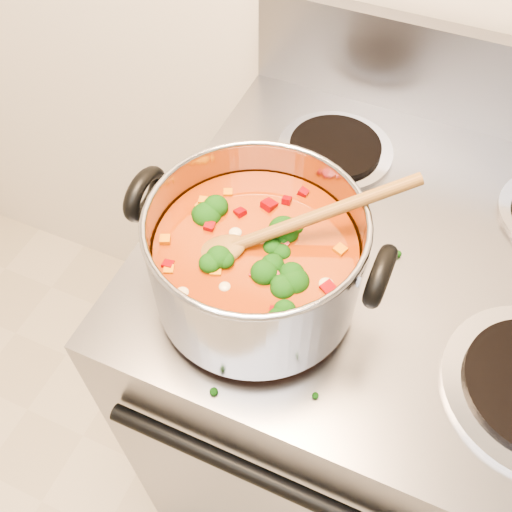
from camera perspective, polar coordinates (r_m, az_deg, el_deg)
The scene contains 4 objects.
electric_range at distance 1.21m, azimuth 11.23°, elevation -12.70°, with size 0.74×0.67×1.08m.
stockpot at distance 0.69m, azimuth -0.01°, elevation -0.32°, with size 0.31×0.26×0.16m.
wooden_spoon at distance 0.65m, azimuth 1.30°, elevation 2.27°, with size 0.24×0.18×0.10m.
cooktop_crumbs at distance 0.74m, azimuth 2.77°, elevation -5.91°, with size 0.11×0.36×0.01m.
Camera 1 is at (-0.09, 0.63, 1.55)m, focal length 40.00 mm.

